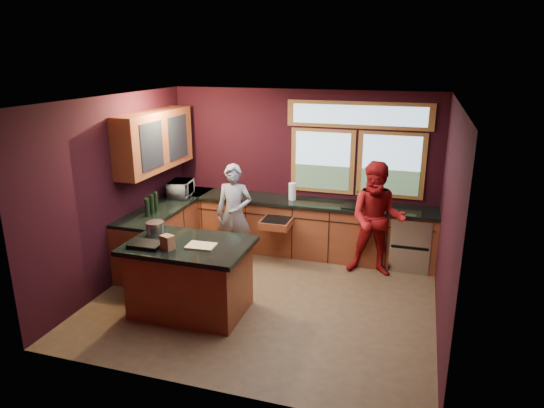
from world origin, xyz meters
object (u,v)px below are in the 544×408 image
at_px(person_red, 377,219).
at_px(stock_pot, 155,228).
at_px(person_grey, 234,214).
at_px(cutting_board, 201,246).
at_px(island, 190,277).

bearing_deg(person_red, stock_pot, -148.97).
bearing_deg(person_grey, cutting_board, -86.47).
xyz_separation_m(person_grey, person_red, (2.21, 0.18, 0.07)).
bearing_deg(person_red, person_grey, -176.54).
xyz_separation_m(island, cutting_board, (0.20, -0.05, 0.48)).
xyz_separation_m(person_grey, cutting_board, (0.24, -1.73, 0.15)).
bearing_deg(cutting_board, island, 165.96).
relative_size(cutting_board, stock_pot, 1.46).
height_order(person_grey, stock_pot, person_grey).
relative_size(island, stock_pot, 6.46).
distance_m(person_grey, stock_pot, 1.63).
distance_m(cutting_board, stock_pot, 0.78).
bearing_deg(cutting_board, stock_pot, 165.07).
distance_m(person_red, cutting_board, 2.74).
bearing_deg(island, person_grey, 91.50).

